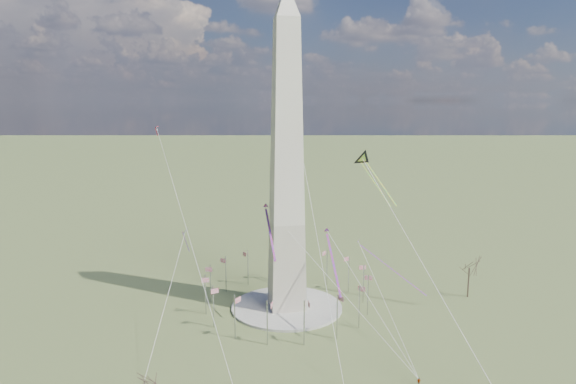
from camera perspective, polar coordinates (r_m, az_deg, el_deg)
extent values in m
plane|color=#485E2F|center=(171.35, -0.14, -12.78)|extent=(2000.00, 2000.00, 0.00)
cylinder|color=#AFAEA0|center=(171.19, -0.14, -12.66)|extent=(36.00, 36.00, 0.80)
pyramid|color=silver|center=(160.51, -0.15, 20.57)|extent=(9.90, 9.90, 10.00)
cylinder|color=#B5B8BC|center=(175.27, 8.38, -10.08)|extent=(0.36, 0.36, 13.00)
cube|color=red|center=(174.68, 8.28, -8.30)|extent=(2.40, 0.08, 1.50)
cylinder|color=#B5B8BC|center=(183.55, 6.76, -9.09)|extent=(0.36, 0.36, 13.00)
cube|color=red|center=(182.83, 6.53, -7.42)|extent=(2.25, 0.99, 1.50)
cylinder|color=#B5B8BC|center=(189.69, 4.35, -8.41)|extent=(0.36, 0.36, 13.00)
cube|color=red|center=(188.70, 4.03, -6.82)|extent=(1.75, 1.75, 1.50)
cylinder|color=#B5B8BC|center=(192.98, 1.47, -8.06)|extent=(0.36, 0.36, 13.00)
cube|color=red|center=(191.62, 1.09, -6.53)|extent=(0.99, 2.25, 1.50)
cylinder|color=#B5B8BC|center=(193.08, -1.57, -8.05)|extent=(0.36, 0.36, 13.00)
cube|color=red|center=(191.30, -1.97, -6.56)|extent=(0.08, 2.40, 1.50)
cylinder|color=#B5B8BC|center=(189.97, -4.47, -8.38)|extent=(0.36, 0.36, 13.00)
cube|color=red|center=(187.77, -4.84, -6.91)|extent=(0.99, 2.25, 1.50)
cylinder|color=#B5B8BC|center=(183.99, -6.92, -9.05)|extent=(0.36, 0.36, 13.00)
cube|color=red|center=(181.40, -7.23, -7.58)|extent=(1.75, 1.75, 1.50)
cylinder|color=#B5B8BC|center=(175.80, -8.59, -10.02)|extent=(0.36, 0.36, 13.00)
cube|color=red|center=(172.91, -8.79, -8.51)|extent=(2.25, 0.99, 1.50)
cylinder|color=#B5B8BC|center=(166.45, -9.15, -11.21)|extent=(0.36, 0.36, 13.00)
cube|color=red|center=(163.38, -9.18, -9.64)|extent=(2.40, 0.08, 1.50)
cylinder|color=#B5B8BC|center=(157.26, -8.30, -12.49)|extent=(0.36, 0.36, 13.00)
cube|color=red|center=(154.21, -8.14, -10.84)|extent=(2.25, 0.99, 1.50)
cylinder|color=#B5B8BC|center=(149.80, -5.93, -13.62)|extent=(0.36, 0.36, 13.00)
cube|color=red|center=(146.97, -5.58, -11.86)|extent=(1.75, 1.75, 1.50)
cylinder|color=#B5B8BC|center=(145.54, -2.32, -14.32)|extent=(0.36, 0.36, 13.00)
cube|color=red|center=(143.14, -1.82, -12.43)|extent=(0.99, 2.25, 1.50)
cylinder|color=#B5B8BC|center=(145.41, 1.80, -14.33)|extent=(0.36, 0.36, 13.00)
cube|color=red|center=(143.56, 2.33, -12.36)|extent=(0.08, 2.40, 1.50)
cylinder|color=#B5B8BC|center=(149.45, 5.47, -13.68)|extent=(0.36, 0.36, 13.00)
cube|color=red|center=(148.16, 5.91, -11.68)|extent=(0.99, 2.25, 1.50)
cylinder|color=#B5B8BC|center=(156.75, 7.92, -12.56)|extent=(0.36, 0.36, 13.00)
cube|color=red|center=(155.89, 8.18, -10.60)|extent=(1.75, 1.75, 1.50)
cylinder|color=#B5B8BC|center=(165.88, 8.86, -11.28)|extent=(0.36, 0.36, 13.00)
cube|color=red|center=(165.26, 8.93, -9.41)|extent=(2.25, 0.99, 1.50)
cylinder|color=#4C362E|center=(188.88, 19.41, -9.47)|extent=(0.47, 0.47, 10.45)
imported|color=gray|center=(133.35, -15.69, -19.88)|extent=(0.86, 0.70, 1.66)
imported|color=gray|center=(133.40, 14.33, -19.73)|extent=(1.20, 0.65, 1.95)
cube|color=#F8AD0D|center=(170.02, 10.30, 0.94)|extent=(4.86, 16.61, 11.98)
cube|color=#F8AD0D|center=(168.75, 9.70, 0.89)|extent=(4.86, 16.61, 11.98)
cube|color=navy|center=(169.68, -11.33, -4.29)|extent=(2.01, 2.81, 2.11)
cube|color=red|center=(170.57, -11.29, -5.42)|extent=(2.20, 1.95, 7.29)
cube|color=red|center=(151.06, 5.08, -7.97)|extent=(1.94, 20.32, 12.73)
cube|color=red|center=(158.09, -1.97, -4.68)|extent=(0.67, 18.79, 11.77)
cube|color=red|center=(177.46, 11.56, -8.46)|extent=(19.03, 14.32, 14.55)
cube|color=red|center=(194.98, -14.42, 6.99)|extent=(1.21, 1.82, 1.43)
cube|color=red|center=(195.06, -14.40, 6.53)|extent=(0.89, 1.16, 3.27)
cube|color=silver|center=(203.35, -0.02, 12.88)|extent=(1.14, 1.80, 1.47)
cube|color=silver|center=(203.27, -0.02, 12.43)|extent=(0.79, 1.24, 3.36)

